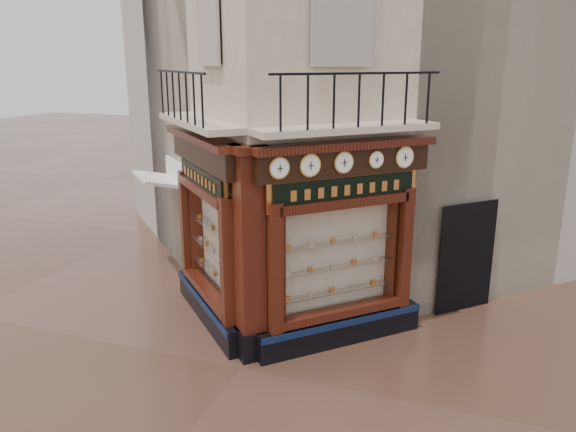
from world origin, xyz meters
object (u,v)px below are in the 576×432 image
at_px(clock_b, 310,165).
at_px(clock_d, 376,160).
at_px(awning, 164,272).
at_px(clock_e, 404,157).
at_px(clock_c, 344,163).
at_px(signboard_left, 202,178).
at_px(corner_pilaster, 250,258).
at_px(signboard_right, 345,189).
at_px(clock_a, 279,168).

height_order(clock_b, clock_d, clock_b).
xyz_separation_m(clock_b, awning, (-4.89, 2.81, -3.62)).
distance_m(clock_d, clock_e, 0.63).
distance_m(clock_d, awning, 7.12).
xyz_separation_m(clock_c, clock_e, (0.93, 0.93, -0.00)).
height_order(clock_c, awning, clock_c).
height_order(clock_d, signboard_left, clock_d).
relative_size(corner_pilaster, signboard_left, 1.92).
bearing_deg(awning, signboard_right, -157.14).
distance_m(clock_b, clock_d, 1.35).
height_order(corner_pilaster, clock_a, corner_pilaster).
relative_size(corner_pilaster, clock_b, 9.79).
bearing_deg(signboard_left, corner_pilaster, -169.75).
bearing_deg(corner_pilaster, clock_a, -47.75).
xyz_separation_m(clock_d, signboard_right, (-0.48, -0.32, -0.52)).
relative_size(clock_b, signboard_left, 0.20).
height_order(signboard_left, signboard_right, signboard_right).
relative_size(clock_b, signboard_right, 0.18).
height_order(awning, signboard_right, signboard_right).
bearing_deg(clock_c, clock_b, 180.00).
xyz_separation_m(clock_b, signboard_left, (-2.45, 0.63, -0.52)).
xyz_separation_m(clock_e, awning, (-6.29, 1.42, -3.62)).
bearing_deg(signboard_right, clock_b, -171.96).
bearing_deg(clock_b, clock_e, 0.00).
bearing_deg(clock_b, signboard_left, 120.54).
xyz_separation_m(clock_d, awning, (-5.84, 1.86, -3.62)).
bearing_deg(clock_a, clock_c, -0.00).
relative_size(corner_pilaster, awning, 2.40).
relative_size(clock_e, signboard_right, 0.18).
height_order(clock_e, awning, clock_e).
height_order(clock_b, clock_e, clock_e).
height_order(clock_b, clock_c, clock_b).
distance_m(clock_c, clock_d, 0.68).
relative_size(clock_c, signboard_left, 0.19).
bearing_deg(clock_a, clock_e, 0.00).
xyz_separation_m(corner_pilaster, clock_a, (0.58, -0.03, 1.67)).
relative_size(clock_c, clock_e, 0.96).
xyz_separation_m(clock_b, clock_e, (1.40, 1.40, 0.00)).
bearing_deg(clock_b, clock_c, -0.00).
distance_m(corner_pilaster, signboard_right, 2.12).
relative_size(corner_pilaster, clock_c, 10.15).
height_order(clock_e, signboard_left, clock_e).
bearing_deg(clock_e, clock_c, -180.00).
bearing_deg(clock_d, clock_b, -180.00).
bearing_deg(awning, clock_a, -170.74).
height_order(awning, signboard_left, signboard_left).
distance_m(clock_a, clock_e, 2.56).
relative_size(clock_a, clock_d, 1.18).
distance_m(corner_pilaster, clock_c, 2.38).
bearing_deg(corner_pilaster, clock_c, -14.64).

